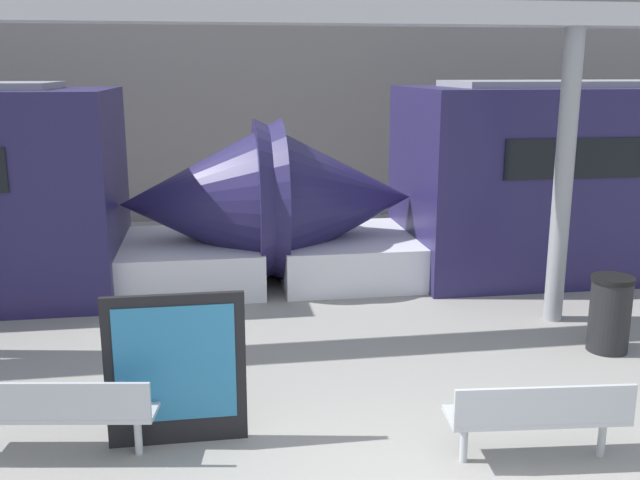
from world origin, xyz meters
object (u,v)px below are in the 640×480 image
object	(u,v)px
trash_bin	(610,314)
support_column_near	(563,180)
poster_board	(176,369)
bench_far	(51,409)
bench_near	(539,414)

from	to	relation	value
trash_bin	support_column_near	size ratio (longest dim) A/B	0.24
poster_board	support_column_near	world-z (taller)	support_column_near
bench_far	support_column_near	size ratio (longest dim) A/B	0.48
poster_board	bench_near	bearing A→B (deg)	-15.29
bench_near	bench_far	xyz separation A→B (m)	(-4.21, 0.73, 0.00)
bench_near	support_column_near	distance (m)	4.21
trash_bin	bench_far	bearing A→B (deg)	-165.81
trash_bin	poster_board	xyz separation A→B (m)	(-5.15, -1.46, 0.26)
trash_bin	bench_near	bearing A→B (deg)	-131.22
bench_far	trash_bin	world-z (taller)	trash_bin
bench_near	support_column_near	xyz separation A→B (m)	(1.88, 3.47, 1.48)
bench_far	support_column_near	xyz separation A→B (m)	(6.10, 2.73, 1.47)
bench_far	support_column_near	bearing A→B (deg)	32.66
bench_near	poster_board	size ratio (longest dim) A/B	1.11
bench_far	poster_board	bearing A→B (deg)	14.87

